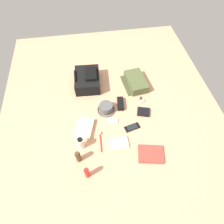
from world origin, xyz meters
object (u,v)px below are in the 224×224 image
wallet (143,112)px  notepad (119,143)px  backpack (88,80)px  folded_towel (84,129)px  cell_phone (132,127)px  paperback_novel (151,154)px  cologne_bottle (78,157)px  media_player (114,120)px  sunglasses_case (120,104)px  toothpaste_tube (81,143)px  toothbrush (101,140)px  sunscreen_spray (87,173)px  wristwatch (142,100)px  toiletry_pouch (136,82)px  bucket_hat (106,108)px

wallet → notepad: 0.39m
backpack → folded_towel: bearing=171.6°
cell_phone → paperback_novel: bearing=-160.9°
cologne_bottle → notepad: cologne_bottle is taller
cologne_bottle → media_player: 0.45m
media_player → sunglasses_case: sunglasses_case is taller
toothpaste_tube → sunglasses_case: bearing=-46.1°
media_player → toothbrush: bearing=142.2°
sunscreen_spray → toothbrush: sunscreen_spray is taller
wallet → sunglasses_case: sunglasses_case is taller
paperback_novel → wristwatch: 0.56m
toiletry_pouch → folded_towel: (-0.45, 0.55, -0.02)m
bucket_hat → cologne_bottle: bearing=148.1°
toothbrush → backpack: bearing=4.1°
toiletry_pouch → wallet: toiletry_pouch is taller
backpack → cell_phone: 0.67m
backpack → wallet: bearing=-132.7°
sunscreen_spray → cologne_bottle: size_ratio=1.06×
backpack → toothpaste_tube: backpack is taller
toothbrush → wallet: bearing=-62.0°
toiletry_pouch → toothpaste_tube: (-0.61, 0.58, 0.02)m
wallet → toothpaste_tube: bearing=130.0°
backpack → sunglasses_case: (-0.31, -0.28, -0.05)m
cell_phone → wallet: bearing=-43.7°
sunscreen_spray → toothbrush: 0.30m
notepad → toothbrush: bearing=70.4°
wristwatch → notepad: (-0.42, 0.29, 0.00)m
toothpaste_tube → media_player: size_ratio=1.48×
folded_towel → sunglasses_case: 0.42m
media_player → folded_towel: 0.27m
backpack → sunglasses_case: 0.42m
cell_phone → media_player: 0.18m
backpack → folded_towel: 0.54m
toothbrush → sunglasses_case: sunglasses_case is taller
wristwatch → toothbrush: (-0.37, 0.44, 0.00)m
sunscreen_spray → paperback_novel: size_ratio=0.59×
bucket_hat → paperback_novel: (-0.49, -0.29, -0.02)m
media_player → sunglasses_case: (0.17, -0.09, 0.01)m
toiletry_pouch → wallet: size_ratio=2.79×
toiletry_pouch → toothpaste_tube: toothpaste_tube is taller
toothbrush → wristwatch: bearing=-50.0°
wristwatch → sunscreen_spray: bearing=138.3°
toothbrush → notepad: (-0.05, -0.15, 0.00)m
toothbrush → sunglasses_case: bearing=-33.7°
toothbrush → folded_towel: size_ratio=0.92×
wallet → folded_towel: folded_towel is taller
media_player → wallet: (0.05, -0.28, 0.01)m
toothbrush → sunglasses_case: (0.34, -0.23, 0.01)m
bucket_hat → folded_towel: bucket_hat is taller
folded_towel → cell_phone: bearing=-96.2°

